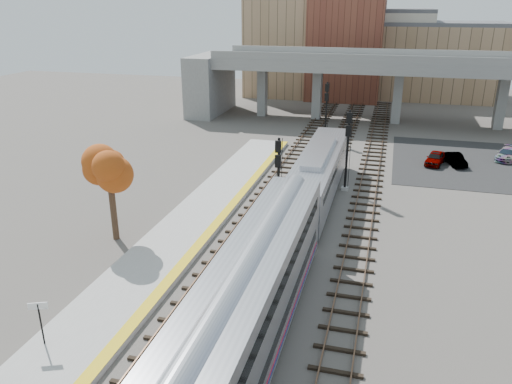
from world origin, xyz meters
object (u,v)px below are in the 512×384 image
at_px(signal_mast_near, 278,184).
at_px(car_a, 435,158).
at_px(tree, 109,169).
at_px(car_b, 455,159).
at_px(signal_mast_far, 326,112).
at_px(car_c, 507,154).
at_px(locomotive, 319,173).
at_px(coach, 239,328).
at_px(signal_mast_mid, 347,151).

xyz_separation_m(signal_mast_near, car_a, (12.25, 18.74, -2.55)).
xyz_separation_m(tree, car_b, (24.67, 24.27, -4.52)).
height_order(signal_mast_far, car_c, signal_mast_far).
bearing_deg(car_a, locomotive, -114.26).
distance_m(signal_mast_far, tree, 32.47).
bearing_deg(coach, car_b, 71.18).
xyz_separation_m(signal_mast_mid, tree, (-14.55, -13.98, 1.58)).
bearing_deg(car_a, tree, -119.04).
distance_m(signal_mast_mid, car_b, 14.73).
bearing_deg(car_a, signal_mast_near, -108.81).
bearing_deg(coach, signal_mast_far, 92.86).
xyz_separation_m(car_b, car_c, (5.41, 3.40, 0.01)).
height_order(locomotive, car_a, locomotive).
xyz_separation_m(locomotive, tree, (-12.55, -11.30, 2.88)).
bearing_deg(car_b, locomotive, -149.19).
distance_m(car_a, car_c, 8.25).
height_order(signal_mast_far, tree, tree).
bearing_deg(locomotive, car_c, 43.06).
relative_size(locomotive, car_b, 5.24).
distance_m(locomotive, signal_mast_far, 19.54).
height_order(signal_mast_near, signal_mast_mid, signal_mast_mid).
bearing_deg(car_c, signal_mast_mid, -118.43).
height_order(car_b, car_c, car_c).
height_order(coach, tree, tree).
xyz_separation_m(coach, car_c, (17.53, 38.99, -2.14)).
height_order(signal_mast_mid, signal_mast_far, signal_mast_mid).
height_order(signal_mast_far, car_a, signal_mast_far).
distance_m(coach, tree, 17.06).
distance_m(signal_mast_mid, car_a, 13.23).
xyz_separation_m(signal_mast_near, car_c, (19.63, 22.42, -2.59)).
distance_m(locomotive, signal_mast_near, 6.47).
bearing_deg(car_c, coach, -94.05).
bearing_deg(coach, car_a, 73.97).
distance_m(coach, signal_mast_near, 16.71).
bearing_deg(car_a, car_b, 22.25).
relative_size(coach, signal_mast_far, 3.60).
relative_size(coach, car_c, 5.93).
xyz_separation_m(coach, tree, (-12.55, 11.31, 2.37)).
bearing_deg(car_b, signal_mast_mid, -150.67).
distance_m(locomotive, signal_mast_mid, 3.59).
relative_size(signal_mast_near, car_b, 1.84).
bearing_deg(tree, locomotive, 41.99).
bearing_deg(car_a, car_c, 40.84).
bearing_deg(car_b, tree, -151.61).
height_order(coach, signal_mast_mid, signal_mast_mid).
height_order(coach, signal_mast_far, signal_mast_far).
bearing_deg(signal_mast_mid, locomotive, -126.67).
height_order(coach, car_c, coach).
xyz_separation_m(coach, car_b, (12.12, 35.58, -2.16)).
relative_size(locomotive, signal_mast_far, 2.75).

